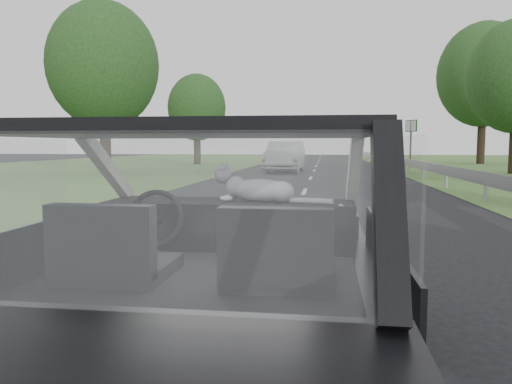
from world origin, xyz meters
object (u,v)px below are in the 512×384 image
(cat, at_px, (261,189))
(highway_sign, at_px, (411,144))
(other_car, at_px, (285,157))
(subject_car, at_px, (207,266))

(cat, height_order, highway_sign, highway_sign)
(cat, relative_size, other_car, 0.12)
(cat, distance_m, other_car, 22.21)
(other_car, bearing_deg, highway_sign, 35.62)
(cat, xyz_separation_m, other_car, (-1.64, 22.14, -0.31))
(cat, bearing_deg, subject_car, -100.79)
(subject_car, relative_size, other_car, 0.85)
(subject_car, xyz_separation_m, other_car, (-1.44, 22.74, 0.05))
(other_car, bearing_deg, subject_car, -84.28)
(subject_car, distance_m, other_car, 22.79)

